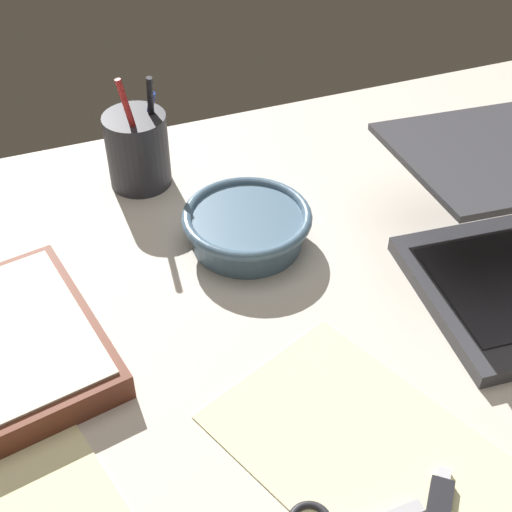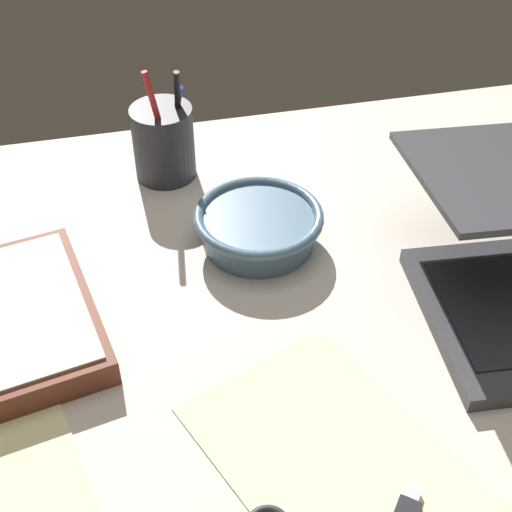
# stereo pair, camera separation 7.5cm
# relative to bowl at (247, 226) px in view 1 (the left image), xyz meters

# --- Properties ---
(desk_top) EXTENTS (1.40, 1.00, 0.02)m
(desk_top) POSITION_rel_bowl_xyz_m (-0.03, -0.20, -0.04)
(desk_top) COLOR beige
(desk_top) RESTS_ON ground
(bowl) EXTENTS (0.16, 0.16, 0.05)m
(bowl) POSITION_rel_bowl_xyz_m (0.00, 0.00, 0.00)
(bowl) COLOR slate
(bowl) RESTS_ON desk_top
(pen_cup) EXTENTS (0.08, 0.08, 0.17)m
(pen_cup) POSITION_rel_bowl_xyz_m (-0.09, 0.17, 0.03)
(pen_cup) COLOR #28282D
(pen_cup) RESTS_ON desk_top
(paper_sheet_front) EXTENTS (0.27, 0.32, 0.00)m
(paper_sheet_front) POSITION_rel_bowl_xyz_m (-0.00, -0.31, -0.03)
(paper_sheet_front) COLOR #F4EFB2
(paper_sheet_front) RESTS_ON desk_top
(usb_drive) EXTENTS (0.06, 0.07, 0.01)m
(usb_drive) POSITION_rel_bowl_xyz_m (0.03, -0.39, -0.02)
(usb_drive) COLOR black
(usb_drive) RESTS_ON desk_top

